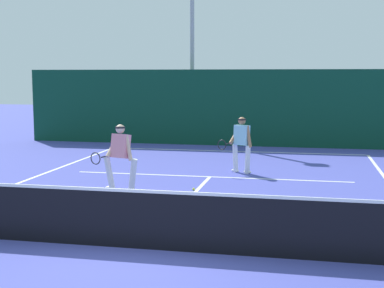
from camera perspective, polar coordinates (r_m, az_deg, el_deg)
ground_plane at (r=9.05m, az=-5.36°, el=-10.82°), size 80.00×80.00×0.00m
court_line_baseline_far at (r=20.27m, az=4.45°, el=-0.76°), size 9.47×0.10×0.01m
court_line_service at (r=15.16m, az=1.88°, el=-3.43°), size 7.72×0.10×0.01m
court_line_centre at (r=12.03m, az=-0.83°, el=-6.23°), size 0.10×6.40×0.01m
tennis_net at (r=8.91m, az=-5.40°, el=-7.75°), size 10.38×0.09×1.05m
player_near at (r=13.26m, az=-7.50°, el=-1.11°), size 1.08×0.86×1.63m
player_far at (r=15.71m, az=5.16°, el=0.18°), size 0.98×0.84×1.62m
tennis_ball at (r=13.38m, az=0.17°, el=-4.73°), size 0.07×0.07×0.07m
back_fence_windscreen at (r=21.75m, az=5.05°, el=3.77°), size 17.81×0.12×3.03m
light_pole at (r=23.46m, az=0.02°, el=12.85°), size 0.55×0.44×8.48m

